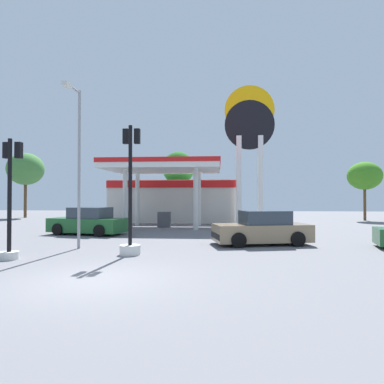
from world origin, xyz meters
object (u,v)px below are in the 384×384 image
at_px(car_0, 88,222).
at_px(traffic_signal_0, 10,208).
at_px(tree_2, 365,176).
at_px(tree_1, 178,168).
at_px(traffic_signal_1, 130,214).
at_px(station_pole_sign, 250,137).
at_px(corner_streetlamp, 77,152).
at_px(tree_0, 26,169).
at_px(car_1, 262,229).

height_order(car_0, traffic_signal_0, traffic_signal_0).
bearing_deg(tree_2, tree_1, 179.26).
bearing_deg(traffic_signal_1, traffic_signal_0, -162.06).
distance_m(station_pole_sign, traffic_signal_1, 16.31).
bearing_deg(corner_streetlamp, tree_1, 84.35).
bearing_deg(car_0, tree_2, 32.44).
height_order(car_0, tree_0, tree_0).
bearing_deg(traffic_signal_0, tree_2, 45.61).
height_order(station_pole_sign, tree_0, station_pole_sign).
distance_m(traffic_signal_0, traffic_signal_1, 4.13).
xyz_separation_m(traffic_signal_0, tree_1, (3.26, 21.50, 3.27)).
height_order(car_1, tree_1, tree_1).
xyz_separation_m(traffic_signal_1, tree_1, (-0.67, 20.23, 3.49)).
relative_size(station_pole_sign, traffic_signal_1, 2.27).
xyz_separation_m(station_pole_sign, tree_0, (-23.07, 7.47, -1.77)).
height_order(traffic_signal_0, corner_streetlamp, corner_streetlamp).
bearing_deg(traffic_signal_1, tree_1, 91.89).
relative_size(tree_1, corner_streetlamp, 0.99).
height_order(car_0, car_1, car_0).
bearing_deg(car_1, tree_2, 55.42).
bearing_deg(traffic_signal_0, car_0, 92.53).
bearing_deg(traffic_signal_1, tree_0, 128.56).
distance_m(car_0, tree_2, 25.32).
bearing_deg(traffic_signal_0, traffic_signal_1, 17.94).
distance_m(station_pole_sign, car_0, 14.10).
xyz_separation_m(car_1, tree_0, (-22.62, 18.59, 4.48)).
distance_m(station_pole_sign, tree_0, 24.32).
relative_size(car_0, car_1, 1.02).
bearing_deg(corner_streetlamp, traffic_signal_0, -120.16).
distance_m(tree_2, corner_streetlamp, 27.16).
distance_m(station_pole_sign, car_1, 12.76).
xyz_separation_m(traffic_signal_0, tree_2, (20.83, 21.28, 2.40)).
bearing_deg(traffic_signal_0, tree_0, 120.22).
relative_size(traffic_signal_0, corner_streetlamp, 0.63).
relative_size(car_0, tree_1, 0.71).
xyz_separation_m(car_0, tree_1, (3.60, 13.69, 4.32)).
relative_size(car_0, corner_streetlamp, 0.70).
bearing_deg(tree_0, station_pole_sign, -17.94).
relative_size(station_pole_sign, traffic_signal_0, 2.63).
bearing_deg(car_1, car_0, 160.45).
distance_m(traffic_signal_0, tree_2, 29.87).
distance_m(traffic_signal_1, tree_2, 26.32).
distance_m(car_1, traffic_signal_0, 10.27).
bearing_deg(car_0, corner_streetlamp, -72.69).
height_order(car_1, corner_streetlamp, corner_streetlamp).
bearing_deg(car_0, tree_0, 130.68).
relative_size(tree_2, corner_streetlamp, 0.82).
bearing_deg(tree_0, tree_1, -5.18).
xyz_separation_m(car_1, traffic_signal_1, (-5.29, -3.15, 0.84)).
height_order(traffic_signal_1, tree_1, tree_1).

